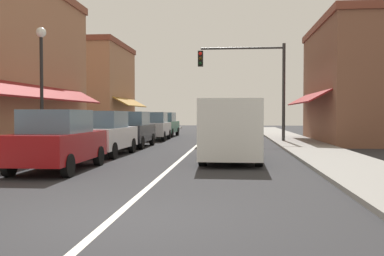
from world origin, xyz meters
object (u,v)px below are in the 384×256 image
Objects in this scene: parked_car_second_left at (103,133)px; van_in_lane at (232,128)px; parked_car_distant_left at (164,125)px; traffic_signal_mast_arm at (254,75)px; parked_car_nearest_left at (58,141)px; parked_car_third_left at (131,130)px; parked_car_far_left at (154,126)px; street_lamp_left_near at (41,71)px.

van_in_lane is at bearing -14.99° from parked_car_second_left.
parked_car_distant_left is 9.43m from traffic_signal_mast_arm.
parked_car_nearest_left is 9.25m from parked_car_third_left.
parked_car_distant_left is 17.41m from van_in_lane.
parked_car_third_left is 10.59m from parked_car_distant_left.
van_in_lane is (4.93, -11.97, 0.27)m from parked_car_far_left.
parked_car_distant_left is at bearing 91.57° from parked_car_second_left.
van_in_lane is at bearing -69.02° from parked_car_far_left.
parked_car_distant_left is (-0.09, 4.70, 0.00)m from parked_car_far_left.
parked_car_distant_left is at bearing 107.73° from van_in_lane.
parked_car_nearest_left is 0.99× the size of parked_car_far_left.
parked_car_distant_left is at bearing 90.30° from parked_car_third_left.
parked_car_distant_left is at bearing 83.93° from street_lamp_left_near.
traffic_signal_mast_arm is (6.25, 13.47, 3.03)m from parked_car_nearest_left.
parked_car_far_left is 4.70m from parked_car_distant_left.
parked_car_third_left and parked_car_far_left have the same top height.
parked_car_nearest_left is at bearing -91.72° from parked_car_far_left.
parked_car_second_left and parked_car_distant_left have the same top height.
van_in_lane is at bearing 31.90° from parked_car_nearest_left.
traffic_signal_mast_arm is 13.24m from street_lamp_left_near.
parked_car_nearest_left is at bearing -87.78° from parked_car_second_left.
parked_car_distant_left is at bearing 134.53° from traffic_signal_mast_arm.
parked_car_third_left is 0.99× the size of parked_car_distant_left.
parked_car_second_left is (-0.04, 4.68, 0.00)m from parked_car_nearest_left.
parked_car_third_left is 5.89m from parked_car_far_left.
van_in_lane reaches higher than parked_car_nearest_left.
parked_car_third_left is at bearing 89.54° from parked_car_nearest_left.
parked_car_second_left and parked_car_third_left have the same top height.
parked_car_third_left is 8.12m from traffic_signal_mast_arm.
parked_car_second_left is 0.87× the size of street_lamp_left_near.
van_in_lane is 1.10× the size of street_lamp_left_near.
parked_car_far_left is (0.08, 15.14, 0.00)m from parked_car_nearest_left.
traffic_signal_mast_arm reaches higher than parked_car_distant_left.
van_in_lane is 7.12m from street_lamp_left_near.
van_in_lane reaches higher than parked_car_second_left.
parked_car_nearest_left is 0.99× the size of parked_car_second_left.
parked_car_second_left is 0.73× the size of traffic_signal_mast_arm.
traffic_signal_mast_arm is (6.29, 8.79, 3.03)m from parked_car_second_left.
parked_car_distant_left is at bearing 89.65° from parked_car_nearest_left.
parked_car_third_left is at bearing -92.10° from parked_car_far_left.
traffic_signal_mast_arm is at bearing 84.11° from van_in_lane.
parked_car_distant_left is 0.79× the size of van_in_lane.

